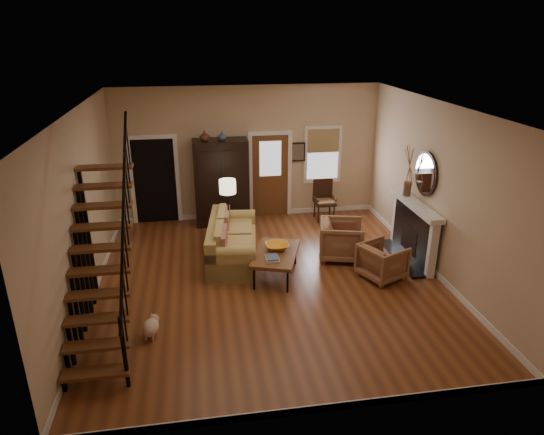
{
  "coord_description": "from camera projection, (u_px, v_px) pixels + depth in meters",
  "views": [
    {
      "loc": [
        -1.28,
        -8.15,
        4.56
      ],
      "look_at": [
        0.1,
        0.4,
        1.15
      ],
      "focal_mm": 32.0,
      "sensor_mm": 36.0,
      "label": 1
    }
  ],
  "objects": [
    {
      "name": "armchair_left",
      "position": [
        382.0,
        261.0,
        9.35
      ],
      "size": [
        1.02,
        1.01,
        0.7
      ],
      "primitive_type": "imported",
      "rotation": [
        0.0,
        0.0,
        2.0
      ],
      "color": "brown",
      "rests_on": "ground"
    },
    {
      "name": "bowl",
      "position": [
        277.0,
        246.0,
        9.47
      ],
      "size": [
        0.46,
        0.46,
        0.11
      ],
      "primitive_type": "imported",
      "color": "orange",
      "rests_on": "coffee_table"
    },
    {
      "name": "staircase",
      "position": [
        98.0,
        242.0,
        7.16
      ],
      "size": [
        0.94,
        2.8,
        3.2
      ],
      "primitive_type": null,
      "color": "brown",
      "rests_on": "ground"
    },
    {
      "name": "side_chair",
      "position": [
        325.0,
        200.0,
        12.15
      ],
      "size": [
        0.54,
        0.54,
        1.02
      ],
      "primitive_type": null,
      "color": "#321A0F",
      "rests_on": "ground"
    },
    {
      "name": "armoire",
      "position": [
        221.0,
        182.0,
        11.76
      ],
      "size": [
        1.3,
        0.6,
        2.1
      ],
      "primitive_type": null,
      "color": "black",
      "rests_on": "ground"
    },
    {
      "name": "armchair_right",
      "position": [
        341.0,
        240.0,
        10.15
      ],
      "size": [
        1.09,
        1.07,
        0.82
      ],
      "primitive_type": "imported",
      "rotation": [
        0.0,
        0.0,
        1.31
      ],
      "color": "brown",
      "rests_on": "ground"
    },
    {
      "name": "sofa",
      "position": [
        233.0,
        241.0,
        10.09
      ],
      "size": [
        1.22,
        2.31,
        0.82
      ],
      "primitive_type": null,
      "rotation": [
        0.0,
        0.0,
        -0.12
      ],
      "color": "tan",
      "rests_on": "ground"
    },
    {
      "name": "room",
      "position": [
        238.0,
        180.0,
        10.36
      ],
      "size": [
        7.0,
        7.33,
        3.3
      ],
      "color": "brown",
      "rests_on": "ground"
    },
    {
      "name": "fireplace",
      "position": [
        416.0,
        226.0,
        10.01
      ],
      "size": [
        0.33,
        1.95,
        2.3
      ],
      "color": "black",
      "rests_on": "ground"
    },
    {
      "name": "floor_lamp",
      "position": [
        229.0,
        214.0,
        10.52
      ],
      "size": [
        0.4,
        0.4,
        1.55
      ],
      "primitive_type": null,
      "rotation": [
        0.0,
        0.0,
        0.12
      ],
      "color": "black",
      "rests_on": "ground"
    },
    {
      "name": "vase_a",
      "position": [
        205.0,
        136.0,
        11.18
      ],
      "size": [
        0.24,
        0.24,
        0.25
      ],
      "primitive_type": "imported",
      "color": "#4C2619",
      "rests_on": "armoire"
    },
    {
      "name": "vase_b",
      "position": [
        222.0,
        136.0,
        11.25
      ],
      "size": [
        0.2,
        0.2,
        0.21
      ],
      "primitive_type": "imported",
      "color": "#334C60",
      "rests_on": "armoire"
    },
    {
      "name": "coffee_table",
      "position": [
        276.0,
        264.0,
        9.44
      ],
      "size": [
        1.17,
        1.52,
        0.51
      ],
      "primitive_type": null,
      "rotation": [
        0.0,
        0.0,
        -0.33
      ],
      "color": "brown",
      "rests_on": "ground"
    },
    {
      "name": "dog",
      "position": [
        151.0,
        329.0,
        7.6
      ],
      "size": [
        0.34,
        0.47,
        0.31
      ],
      "primitive_type": null,
      "rotation": [
        0.0,
        0.0,
        -0.23
      ],
      "color": "beige",
      "rests_on": "ground"
    },
    {
      "name": "books",
      "position": [
        272.0,
        258.0,
        9.04
      ],
      "size": [
        0.25,
        0.34,
        0.06
      ],
      "primitive_type": null,
      "color": "beige",
      "rests_on": "coffee_table"
    }
  ]
}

